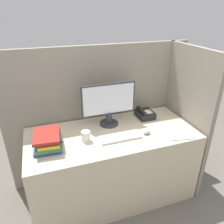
{
  "coord_description": "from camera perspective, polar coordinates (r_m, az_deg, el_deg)",
  "views": [
    {
      "loc": [
        -0.57,
        -1.29,
        1.81
      ],
      "look_at": [
        0.01,
        0.39,
        0.94
      ],
      "focal_mm": 35.0,
      "sensor_mm": 36.0,
      "label": 1
    }
  ],
  "objects": [
    {
      "name": "monitor",
      "position": [
        2.1,
        -0.87,
        1.98
      ],
      "size": [
        0.53,
        0.18,
        0.42
      ],
      "color": "#333338",
      "rests_on": "desk"
    },
    {
      "name": "cubicle_panel_right",
      "position": [
        2.43,
        18.4,
        -1.5
      ],
      "size": [
        0.04,
        0.78,
        1.48
      ],
      "color": "gray",
      "rests_on": "ground_plane"
    },
    {
      "name": "paper_pile",
      "position": [
        2.14,
        16.69,
        -4.95
      ],
      "size": [
        0.28,
        0.31,
        0.01
      ],
      "color": "white",
      "rests_on": "desk"
    },
    {
      "name": "mouse",
      "position": [
        2.04,
        9.11,
        -5.37
      ],
      "size": [
        0.07,
        0.04,
        0.03
      ],
      "color": "gray",
      "rests_on": "desk"
    },
    {
      "name": "cubicle_panel_rear",
      "position": [
        2.38,
        -3.12,
        -0.72
      ],
      "size": [
        1.97,
        0.04,
        1.48
      ],
      "color": "gray",
      "rests_on": "ground_plane"
    },
    {
      "name": "keyboard",
      "position": [
        1.97,
        2.2,
        -6.59
      ],
      "size": [
        0.38,
        0.13,
        0.02
      ],
      "color": "silver",
      "rests_on": "desk"
    },
    {
      "name": "coffee_cup",
      "position": [
        1.92,
        -6.84,
        -6.28
      ],
      "size": [
        0.08,
        0.08,
        0.09
      ],
      "color": "white",
      "rests_on": "desk"
    },
    {
      "name": "book_stack",
      "position": [
        1.9,
        -16.39,
        -7.14
      ],
      "size": [
        0.24,
        0.3,
        0.13
      ],
      "color": "#264C8C",
      "rests_on": "desk"
    },
    {
      "name": "ground_plane",
      "position": [
        2.3,
        3.27,
        -26.04
      ],
      "size": [
        12.0,
        12.0,
        0.0
      ],
      "primitive_type": "plane",
      "color": "#666056"
    },
    {
      "name": "desk",
      "position": [
        2.26,
        0.01,
        -13.45
      ],
      "size": [
        1.57,
        0.72,
        0.74
      ],
      "color": "beige",
      "rests_on": "ground_plane"
    },
    {
      "name": "desk_telephone",
      "position": [
        2.33,
        8.53,
        -0.46
      ],
      "size": [
        0.16,
        0.2,
        0.1
      ],
      "color": "black",
      "rests_on": "desk"
    }
  ]
}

